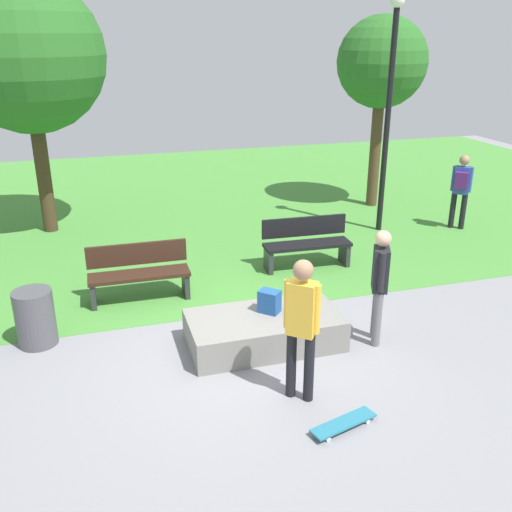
# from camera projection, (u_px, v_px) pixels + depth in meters

# --- Properties ---
(ground_plane) EXTENTS (28.00, 28.00, 0.00)m
(ground_plane) POSITION_uv_depth(u_px,v_px,m) (247.00, 351.00, 7.76)
(ground_plane) COLOR gray
(grass_lawn) EXTENTS (26.60, 12.87, 0.01)m
(grass_lawn) POSITION_uv_depth(u_px,v_px,m) (166.00, 203.00, 14.49)
(grass_lawn) COLOR #478C38
(grass_lawn) RESTS_ON ground_plane
(concrete_ledge) EXTENTS (2.09, 1.08, 0.44)m
(concrete_ledge) POSITION_uv_depth(u_px,v_px,m) (264.00, 330.00, 7.85)
(concrete_ledge) COLOR gray
(concrete_ledge) RESTS_ON ground_plane
(backpack_on_ledge) EXTENTS (0.34, 0.34, 0.32)m
(backpack_on_ledge) POSITION_uv_depth(u_px,v_px,m) (269.00, 301.00, 7.83)
(backpack_on_ledge) COLOR #1E4C8C
(backpack_on_ledge) RESTS_ON concrete_ledge
(skater_performing_trick) EXTENTS (0.37, 0.36, 1.76)m
(skater_performing_trick) POSITION_uv_depth(u_px,v_px,m) (302.00, 320.00, 6.41)
(skater_performing_trick) COLOR black
(skater_performing_trick) RESTS_ON ground_plane
(skater_watching) EXTENTS (0.31, 0.40, 1.65)m
(skater_watching) POSITION_uv_depth(u_px,v_px,m) (380.00, 279.00, 7.66)
(skater_watching) COLOR slate
(skater_watching) RESTS_ON ground_plane
(skateboard_by_ledge) EXTENTS (0.82, 0.41, 0.08)m
(skateboard_by_ledge) POSITION_uv_depth(u_px,v_px,m) (344.00, 423.00, 6.23)
(skateboard_by_ledge) COLOR teal
(skateboard_by_ledge) RESTS_ON ground_plane
(park_bench_center_lawn) EXTENTS (1.61, 0.49, 0.91)m
(park_bench_center_lawn) POSITION_uv_depth(u_px,v_px,m) (139.00, 271.00, 9.12)
(park_bench_center_lawn) COLOR #331E14
(park_bench_center_lawn) RESTS_ON ground_plane
(park_bench_near_lamppost) EXTENTS (1.62, 0.54, 0.91)m
(park_bench_near_lamppost) POSITION_uv_depth(u_px,v_px,m) (306.00, 242.00, 10.41)
(park_bench_near_lamppost) COLOR black
(park_bench_near_lamppost) RESTS_ON ground_plane
(tree_young_birch) EXTENTS (3.06, 3.06, 5.17)m
(tree_young_birch) POSITION_uv_depth(u_px,v_px,m) (27.00, 56.00, 11.16)
(tree_young_birch) COLOR #42301E
(tree_young_birch) RESTS_ON grass_lawn
(tree_tall_oak) EXTENTS (2.09, 2.09, 4.46)m
(tree_tall_oak) POSITION_uv_depth(u_px,v_px,m) (382.00, 64.00, 13.09)
(tree_tall_oak) COLOR #4C3823
(tree_tall_oak) RESTS_ON grass_lawn
(lamp_post) EXTENTS (0.28, 0.28, 4.76)m
(lamp_post) POSITION_uv_depth(u_px,v_px,m) (390.00, 96.00, 11.49)
(lamp_post) COLOR black
(lamp_post) RESTS_ON ground_plane
(trash_bin) EXTENTS (0.53, 0.53, 0.80)m
(trash_bin) POSITION_uv_depth(u_px,v_px,m) (35.00, 318.00, 7.81)
(trash_bin) COLOR #4C4C51
(trash_bin) RESTS_ON ground_plane
(pedestrian_with_backpack) EXTENTS (0.44, 0.45, 1.63)m
(pedestrian_with_backpack) POSITION_uv_depth(u_px,v_px,m) (461.00, 186.00, 12.25)
(pedestrian_with_backpack) COLOR black
(pedestrian_with_backpack) RESTS_ON ground_plane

